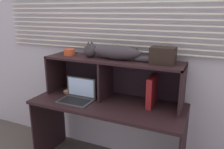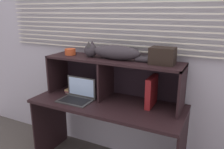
{
  "view_description": "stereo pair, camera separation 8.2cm",
  "coord_description": "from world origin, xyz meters",
  "px_view_note": "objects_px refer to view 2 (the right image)",
  "views": [
    {
      "loc": [
        0.89,
        -1.66,
        1.64
      ],
      "look_at": [
        0.0,
        0.32,
        1.02
      ],
      "focal_mm": 35.83,
      "sensor_mm": 36.0,
      "label": 1
    },
    {
      "loc": [
        0.97,
        -1.62,
        1.64
      ],
      "look_at": [
        0.0,
        0.32,
        1.02
      ],
      "focal_mm": 35.83,
      "sensor_mm": 36.0,
      "label": 2
    }
  ],
  "objects_px": {
    "laptop": "(77,95)",
    "small_basket": "(70,52)",
    "cat": "(113,52)",
    "storage_box": "(163,56)",
    "binder_upright": "(152,92)",
    "book_stack": "(76,90)"
  },
  "relations": [
    {
      "from": "laptop",
      "to": "small_basket",
      "type": "height_order",
      "value": "small_basket"
    },
    {
      "from": "laptop",
      "to": "book_stack",
      "type": "xyz_separation_m",
      "value": [
        -0.14,
        0.19,
        -0.02
      ]
    },
    {
      "from": "storage_box",
      "to": "laptop",
      "type": "bearing_deg",
      "value": -166.84
    },
    {
      "from": "laptop",
      "to": "binder_upright",
      "type": "height_order",
      "value": "binder_upright"
    },
    {
      "from": "laptop",
      "to": "book_stack",
      "type": "bearing_deg",
      "value": 127.84
    },
    {
      "from": "binder_upright",
      "to": "storage_box",
      "type": "bearing_deg",
      "value": 0.0
    },
    {
      "from": "binder_upright",
      "to": "book_stack",
      "type": "height_order",
      "value": "binder_upright"
    },
    {
      "from": "cat",
      "to": "laptop",
      "type": "height_order",
      "value": "cat"
    },
    {
      "from": "book_stack",
      "to": "small_basket",
      "type": "height_order",
      "value": "small_basket"
    },
    {
      "from": "binder_upright",
      "to": "storage_box",
      "type": "distance_m",
      "value": 0.36
    },
    {
      "from": "laptop",
      "to": "small_basket",
      "type": "bearing_deg",
      "value": 137.36
    },
    {
      "from": "small_basket",
      "to": "cat",
      "type": "bearing_deg",
      "value": 0.0
    },
    {
      "from": "cat",
      "to": "storage_box",
      "type": "bearing_deg",
      "value": 0.0
    },
    {
      "from": "small_basket",
      "to": "storage_box",
      "type": "xyz_separation_m",
      "value": [
        1.01,
        0.0,
        0.04
      ]
    },
    {
      "from": "cat",
      "to": "storage_box",
      "type": "xyz_separation_m",
      "value": [
        0.49,
        0.0,
        0.01
      ]
    },
    {
      "from": "book_stack",
      "to": "small_basket",
      "type": "relative_size",
      "value": 1.78
    },
    {
      "from": "binder_upright",
      "to": "cat",
      "type": "bearing_deg",
      "value": 180.0
    },
    {
      "from": "book_stack",
      "to": "binder_upright",
      "type": "bearing_deg",
      "value": 0.19
    },
    {
      "from": "cat",
      "to": "small_basket",
      "type": "height_order",
      "value": "cat"
    },
    {
      "from": "cat",
      "to": "storage_box",
      "type": "height_order",
      "value": "cat"
    },
    {
      "from": "cat",
      "to": "binder_upright",
      "type": "bearing_deg",
      "value": 0.0
    },
    {
      "from": "book_stack",
      "to": "small_basket",
      "type": "distance_m",
      "value": 0.43
    }
  ]
}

